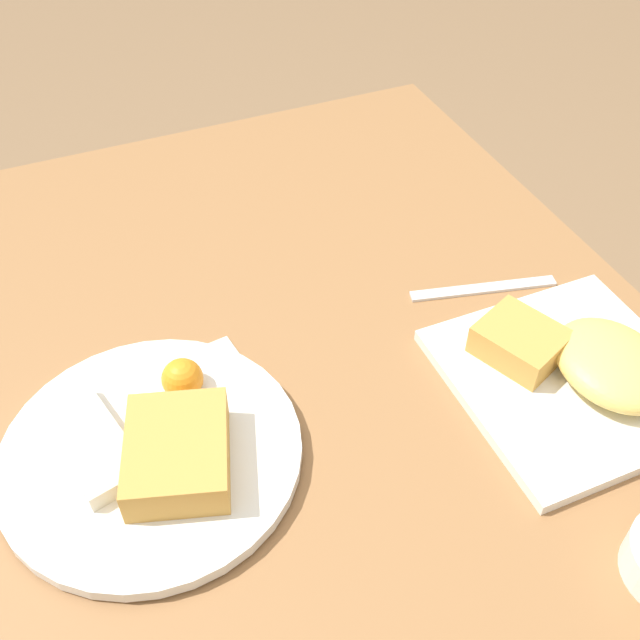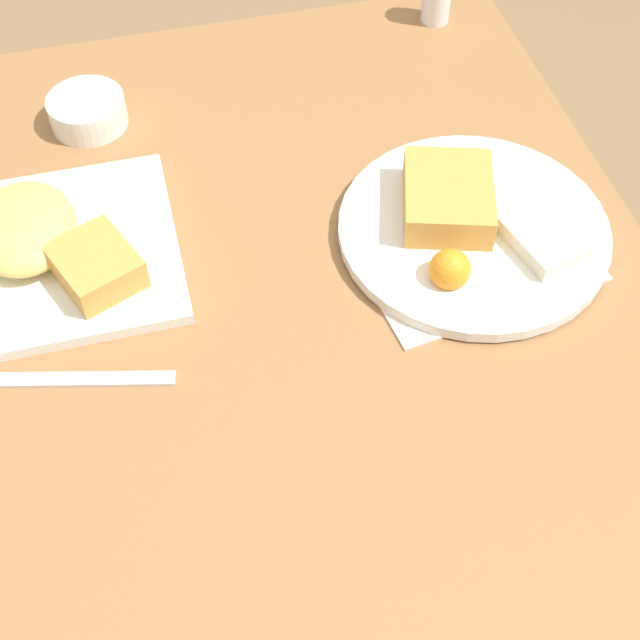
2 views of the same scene
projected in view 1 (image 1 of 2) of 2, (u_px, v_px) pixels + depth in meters
ground_plane at (322, 636)px, 1.39m from camera, size 8.00×8.00×0.00m
dining_table at (323, 405)px, 0.91m from camera, size 1.07×0.80×0.77m
menu_card at (152, 426)px, 0.77m from camera, size 0.19×0.27×0.00m
plate_square_near at (580, 368)px, 0.81m from camera, size 0.25×0.25×0.06m
plate_oval_far at (153, 448)px, 0.73m from camera, size 0.30×0.30×0.05m
butter_knife at (483, 289)px, 0.93m from camera, size 0.06×0.18×0.00m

